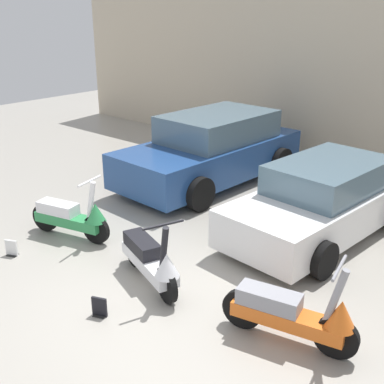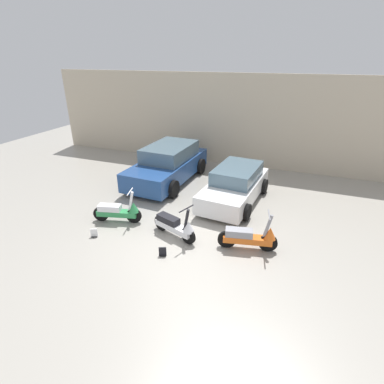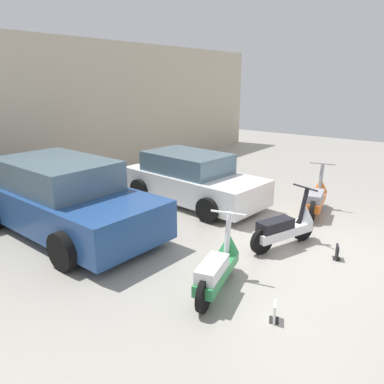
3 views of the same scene
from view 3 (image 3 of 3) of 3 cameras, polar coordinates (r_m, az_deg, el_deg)
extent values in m
plane|color=#9E998E|center=(7.42, 16.95, -8.05)|extent=(28.00, 28.00, 0.00)
cube|color=beige|center=(11.45, -18.94, 11.25)|extent=(19.60, 0.12, 4.17)
cylinder|color=black|center=(6.12, 5.51, -10.34)|extent=(0.49, 0.20, 0.49)
cylinder|color=black|center=(5.23, 1.87, -15.38)|extent=(0.49, 0.20, 0.49)
cube|color=#2D8C4C|center=(5.64, 3.86, -12.14)|extent=(1.30, 0.60, 0.17)
cube|color=white|center=(5.37, 3.09, -11.57)|extent=(0.76, 0.45, 0.19)
cylinder|color=white|center=(5.87, 5.48, -6.34)|extent=(0.24, 0.14, 0.69)
cylinder|color=white|center=(5.74, 5.57, -3.19)|extent=(0.17, 0.55, 0.03)
cone|color=#2D8C4C|center=(6.01, 5.64, -7.69)|extent=(0.40, 0.40, 0.32)
cylinder|color=black|center=(7.62, 16.60, -5.33)|extent=(0.49, 0.25, 0.49)
cylinder|color=black|center=(6.88, 10.61, -7.35)|extent=(0.49, 0.25, 0.49)
cube|color=silver|center=(7.21, 13.80, -5.86)|extent=(1.30, 0.71, 0.17)
cube|color=black|center=(6.99, 12.60, -4.92)|extent=(0.77, 0.51, 0.19)
cylinder|color=black|center=(7.41, 16.63, -1.91)|extent=(0.24, 0.16, 0.69)
cylinder|color=black|center=(7.31, 16.85, 0.66)|extent=(0.22, 0.54, 0.03)
cone|color=silver|center=(7.53, 16.89, -3.14)|extent=(0.42, 0.42, 0.32)
cylinder|color=black|center=(9.67, 18.82, -0.76)|extent=(0.51, 0.19, 0.50)
cylinder|color=black|center=(8.62, 17.89, -2.80)|extent=(0.51, 0.19, 0.50)
cube|color=orange|center=(9.13, 18.42, -1.35)|extent=(1.34, 0.57, 0.17)
cube|color=gray|center=(8.85, 18.32, -0.65)|extent=(0.78, 0.44, 0.20)
cylinder|color=gray|center=(9.48, 19.06, 2.03)|extent=(0.24, 0.13, 0.71)
cylinder|color=gray|center=(9.40, 19.27, 4.12)|extent=(0.15, 0.57, 0.03)
cone|color=orange|center=(9.61, 19.01, 1.04)|extent=(0.40, 0.40, 0.33)
cube|color=navy|center=(8.01, -18.52, -2.11)|extent=(2.03, 4.46, 0.73)
cube|color=slate|center=(8.05, -19.95, 2.69)|extent=(1.72, 2.52, 0.57)
cylinder|color=black|center=(7.58, -6.78, -4.10)|extent=(0.26, 0.68, 0.67)
cylinder|color=black|center=(6.55, -18.99, -8.48)|extent=(0.26, 0.68, 0.67)
cylinder|color=black|center=(9.65, -17.97, -0.21)|extent=(0.26, 0.68, 0.67)
cube|color=white|center=(9.43, 0.23, 1.09)|extent=(1.88, 3.84, 0.62)
cube|color=slate|center=(9.44, -0.77, 4.56)|extent=(1.54, 2.19, 0.49)
cylinder|color=black|center=(9.42, 8.73, -0.29)|extent=(0.24, 0.58, 0.57)
cylinder|color=black|center=(8.19, 2.43, -2.75)|extent=(0.24, 0.58, 0.57)
cylinder|color=black|center=(10.80, -1.43, 2.14)|extent=(0.24, 0.58, 0.57)
cylinder|color=black|center=(9.75, -7.97, 0.34)|extent=(0.24, 0.58, 0.57)
cube|color=black|center=(5.29, 12.37, -18.52)|extent=(0.20, 0.18, 0.01)
cube|color=white|center=(5.22, 12.46, -17.41)|extent=(0.19, 0.11, 0.26)
cube|color=black|center=(7.14, 21.13, -9.44)|extent=(0.19, 0.17, 0.01)
cube|color=black|center=(7.09, 21.24, -8.54)|extent=(0.20, 0.11, 0.26)
camera|label=1|loc=(10.59, 47.42, 14.92)|focal=45.00mm
camera|label=2|loc=(10.41, 65.45, 17.66)|focal=28.00mm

